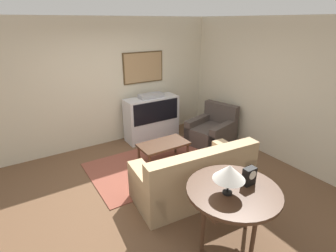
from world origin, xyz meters
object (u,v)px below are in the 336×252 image
couch (194,178)px  armchair (212,131)px  coffee_table (163,145)px  tv (152,118)px  mantel_clock (249,176)px  console_table (233,194)px  table_lamp (229,173)px

couch → armchair: size_ratio=1.69×
coffee_table → tv: bearing=71.6°
tv → armchair: (1.04, -0.94, -0.24)m
mantel_clock → coffee_table: bearing=86.4°
coffee_table → console_table: size_ratio=0.87×
couch → table_lamp: table_lamp is taller
armchair → coffee_table: (-1.42, -0.20, 0.10)m
mantel_clock → couch: bearing=91.1°
armchair → console_table: (-1.77, -2.35, 0.45)m
armchair → coffee_table: size_ratio=1.17×
armchair → coffee_table: 1.44m
coffee_table → console_table: console_table is taller
tv → coffee_table: (-0.38, -1.14, -0.14)m
couch → console_table: couch is taller
tv → console_table: tv is taller
tv → mantel_clock: size_ratio=5.68×
tv → mantel_clock: 3.37m
table_lamp → couch: bearing=72.1°
couch → mantel_clock: (0.02, -1.00, 0.58)m
mantel_clock → armchair: bearing=56.7°
coffee_table → armchair: bearing=8.1°
console_table → mantel_clock: (0.22, -0.02, 0.18)m
tv → armchair: size_ratio=1.11×
armchair → console_table: armchair is taller
couch → console_table: size_ratio=1.72×
tv → table_lamp: (-0.86, -3.31, 0.56)m
tv → armchair: tv is taller
couch → mantel_clock: 1.16m
armchair → mantel_clock: bearing=-48.0°
couch → coffee_table: size_ratio=1.98×
coffee_table → console_table: (-0.36, -2.15, 0.36)m
tv → coffee_table: size_ratio=1.30×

